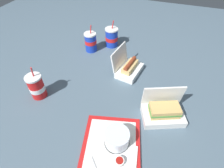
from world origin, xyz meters
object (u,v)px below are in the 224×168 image
clamshell_sandwich_corner (163,112)px  soda_cup_corner (91,42)px  cake_container (117,138)px  clamshell_hotdog_center (128,68)px  ketchup_cup (119,161)px  soda_cup_back (37,87)px  soda_cup_center (112,37)px  food_tray (110,153)px

clamshell_sandwich_corner → soda_cup_corner: (0.45, 0.60, 0.03)m
cake_container → clamshell_hotdog_center: (0.50, 0.09, -0.01)m
clamshell_sandwich_corner → clamshell_hotdog_center: bearing=42.5°
cake_container → clamshell_sandwich_corner: clamshell_sandwich_corner is taller
ketchup_cup → clamshell_hotdog_center: (0.58, 0.13, 0.01)m
ketchup_cup → soda_cup_back: (0.22, 0.55, 0.05)m
ketchup_cup → clamshell_sandwich_corner: clamshell_sandwich_corner is taller
clamshell_sandwich_corner → soda_cup_center: 0.74m
cake_container → soda_cup_center: bearing=21.0°
cake_container → soda_cup_back: (0.14, 0.51, 0.02)m
clamshell_sandwich_corner → soda_cup_center: size_ratio=1.18×
food_tray → ketchup_cup: bearing=-120.7°
ketchup_cup → clamshell_sandwich_corner: (0.30, -0.14, 0.02)m
clamshell_hotdog_center → soda_cup_corner: bearing=64.3°
soda_cup_corner → ketchup_cup: bearing=-148.3°
food_tray → clamshell_hotdog_center: bearing=7.6°
ketchup_cup → soda_cup_back: bearing=68.3°
food_tray → clamshell_hotdog_center: (0.56, 0.07, 0.03)m
food_tray → ketchup_cup: ketchup_cup is taller
food_tray → cake_container: 0.07m
soda_cup_center → clamshell_sandwich_corner: bearing=-139.9°
clamshell_sandwich_corner → soda_cup_corner: soda_cup_corner is taller
cake_container → soda_cup_back: size_ratio=0.55×
soda_cup_back → food_tray: bearing=-110.8°
cake_container → soda_cup_back: soda_cup_back is taller
ketchup_cup → food_tray: bearing=59.3°
cake_container → ketchup_cup: bearing=-155.1°
food_tray → ketchup_cup: (-0.03, -0.05, 0.02)m
cake_container → clamshell_hotdog_center: bearing=9.8°
cake_container → clamshell_sandwich_corner: 0.28m
soda_cup_center → cake_container: bearing=-159.0°
food_tray → soda_cup_center: (0.83, 0.29, 0.07)m
clamshell_hotdog_center → clamshell_sandwich_corner: bearing=-137.5°
cake_container → food_tray: bearing=167.6°
soda_cup_center → soda_cup_back: bearing=161.5°
cake_container → soda_cup_back: bearing=75.1°
ketchup_cup → clamshell_hotdog_center: bearing=12.1°
clamshell_hotdog_center → soda_cup_back: bearing=130.4°
soda_cup_center → soda_cup_corner: 0.17m
clamshell_hotdog_center → clamshell_sandwich_corner: 0.39m
soda_cup_back → soda_cup_corner: 0.53m
clamshell_hotdog_center → soda_cup_center: size_ratio=1.03×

